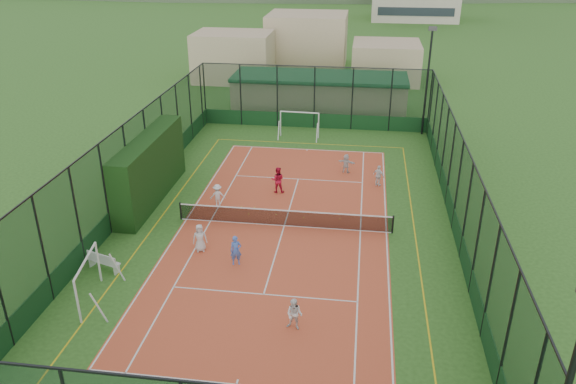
{
  "coord_description": "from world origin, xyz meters",
  "views": [
    {
      "loc": [
        3.85,
        -26.56,
        14.52
      ],
      "look_at": [
        -0.04,
        1.81,
        1.2
      ],
      "focal_mm": 35.0,
      "sensor_mm": 36.0,
      "label": 1
    }
  ],
  "objects_px": {
    "clubhouse": "(319,93)",
    "child_far_back": "(346,163)",
    "futsal_goal_near": "(89,281)",
    "futsal_goal_far": "(299,125)",
    "child_near_mid": "(236,250)",
    "coach": "(278,180)",
    "white_bench": "(104,261)",
    "child_far_left": "(218,195)",
    "floodlight_ne": "(427,82)",
    "child_far_right": "(379,176)",
    "child_near_left": "(200,238)",
    "child_near_right": "(294,314)"
  },
  "relations": [
    {
      "from": "floodlight_ne",
      "to": "futsal_goal_far",
      "type": "height_order",
      "value": "floodlight_ne"
    },
    {
      "from": "floodlight_ne",
      "to": "child_far_back",
      "type": "relative_size",
      "value": 6.46
    },
    {
      "from": "futsal_goal_far",
      "to": "child_far_left",
      "type": "relative_size",
      "value": 2.25
    },
    {
      "from": "futsal_goal_near",
      "to": "child_far_left",
      "type": "relative_size",
      "value": 2.29
    },
    {
      "from": "futsal_goal_near",
      "to": "floodlight_ne",
      "type": "bearing_deg",
      "value": -42.55
    },
    {
      "from": "white_bench",
      "to": "child_near_mid",
      "type": "xyz_separation_m",
      "value": [
        6.07,
        1.32,
        0.27
      ]
    },
    {
      "from": "futsal_goal_far",
      "to": "child_far_right",
      "type": "distance_m",
      "value": 10.43
    },
    {
      "from": "child_far_back",
      "to": "futsal_goal_near",
      "type": "bearing_deg",
      "value": 74.25
    },
    {
      "from": "child_near_mid",
      "to": "child_far_back",
      "type": "xyz_separation_m",
      "value": [
        4.72,
        12.06,
        -0.11
      ]
    },
    {
      "from": "child_near_right",
      "to": "child_far_right",
      "type": "height_order",
      "value": "child_near_right"
    },
    {
      "from": "futsal_goal_far",
      "to": "child_far_back",
      "type": "bearing_deg",
      "value": -56.87
    },
    {
      "from": "child_far_left",
      "to": "child_far_right",
      "type": "bearing_deg",
      "value": -172.69
    },
    {
      "from": "white_bench",
      "to": "child_far_back",
      "type": "height_order",
      "value": "child_far_back"
    },
    {
      "from": "clubhouse",
      "to": "child_far_left",
      "type": "distance_m",
      "value": 20.56
    },
    {
      "from": "clubhouse",
      "to": "child_far_right",
      "type": "bearing_deg",
      "value": -72.31
    },
    {
      "from": "child_far_right",
      "to": "coach",
      "type": "bearing_deg",
      "value": 49.38
    },
    {
      "from": "white_bench",
      "to": "clubhouse",
      "type": "bearing_deg",
      "value": 92.46
    },
    {
      "from": "futsal_goal_far",
      "to": "child_near_right",
      "type": "xyz_separation_m",
      "value": [
        2.54,
        -23.13,
        -0.29
      ]
    },
    {
      "from": "white_bench",
      "to": "child_far_back",
      "type": "distance_m",
      "value": 17.19
    },
    {
      "from": "floodlight_ne",
      "to": "white_bench",
      "type": "bearing_deg",
      "value": -126.66
    },
    {
      "from": "white_bench",
      "to": "child_near_right",
      "type": "relative_size",
      "value": 1.24
    },
    {
      "from": "white_bench",
      "to": "child_far_left",
      "type": "xyz_separation_m",
      "value": [
        3.64,
        7.31,
        0.21
      ]
    },
    {
      "from": "floodlight_ne",
      "to": "white_bench",
      "type": "height_order",
      "value": "floodlight_ne"
    },
    {
      "from": "white_bench",
      "to": "child_near_left",
      "type": "distance_m",
      "value": 4.64
    },
    {
      "from": "futsal_goal_near",
      "to": "coach",
      "type": "xyz_separation_m",
      "value": [
        6.29,
        12.1,
        -0.18
      ]
    },
    {
      "from": "child_near_mid",
      "to": "child_far_right",
      "type": "distance_m",
      "value": 12.25
    },
    {
      "from": "child_far_left",
      "to": "child_far_back",
      "type": "xyz_separation_m",
      "value": [
        7.15,
        6.07,
        -0.04
      ]
    },
    {
      "from": "clubhouse",
      "to": "child_far_right",
      "type": "xyz_separation_m",
      "value": [
        5.08,
        -15.94,
        -0.89
      ]
    },
    {
      "from": "futsal_goal_far",
      "to": "child_far_left",
      "type": "distance_m",
      "value": 13.13
    },
    {
      "from": "child_near_left",
      "to": "child_near_right",
      "type": "relative_size",
      "value": 1.04
    },
    {
      "from": "futsal_goal_far",
      "to": "coach",
      "type": "height_order",
      "value": "futsal_goal_far"
    },
    {
      "from": "white_bench",
      "to": "futsal_goal_near",
      "type": "bearing_deg",
      "value": -60.05
    },
    {
      "from": "child_far_left",
      "to": "child_far_right",
      "type": "height_order",
      "value": "child_far_left"
    },
    {
      "from": "futsal_goal_near",
      "to": "child_far_back",
      "type": "relative_size",
      "value": 2.44
    },
    {
      "from": "white_bench",
      "to": "floodlight_ne",
      "type": "bearing_deg",
      "value": 71.67
    },
    {
      "from": "child_near_right",
      "to": "child_far_back",
      "type": "relative_size",
      "value": 1.09
    },
    {
      "from": "child_near_left",
      "to": "coach",
      "type": "distance_m",
      "value": 7.89
    },
    {
      "from": "futsal_goal_far",
      "to": "child_near_mid",
      "type": "relative_size",
      "value": 2.06
    },
    {
      "from": "child_far_left",
      "to": "coach",
      "type": "distance_m",
      "value": 3.94
    },
    {
      "from": "child_near_left",
      "to": "child_near_right",
      "type": "height_order",
      "value": "child_near_left"
    },
    {
      "from": "clubhouse",
      "to": "child_far_back",
      "type": "distance_m",
      "value": 14.39
    },
    {
      "from": "floodlight_ne",
      "to": "child_near_left",
      "type": "distance_m",
      "value": 23.54
    },
    {
      "from": "futsal_goal_near",
      "to": "futsal_goal_far",
      "type": "relative_size",
      "value": 1.02
    },
    {
      "from": "floodlight_ne",
      "to": "child_near_mid",
      "type": "relative_size",
      "value": 5.53
    },
    {
      "from": "futsal_goal_far",
      "to": "white_bench",
      "type": "bearing_deg",
      "value": -106.23
    },
    {
      "from": "clubhouse",
      "to": "futsal_goal_far",
      "type": "bearing_deg",
      "value": -96.97
    },
    {
      "from": "futsal_goal_far",
      "to": "child_near_left",
      "type": "bearing_deg",
      "value": -96.43
    },
    {
      "from": "white_bench",
      "to": "child_near_mid",
      "type": "distance_m",
      "value": 6.22
    },
    {
      "from": "child_near_right",
      "to": "child_far_left",
      "type": "distance_m",
      "value": 11.92
    },
    {
      "from": "child_near_mid",
      "to": "futsal_goal_near",
      "type": "bearing_deg",
      "value": -164.51
    }
  ]
}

